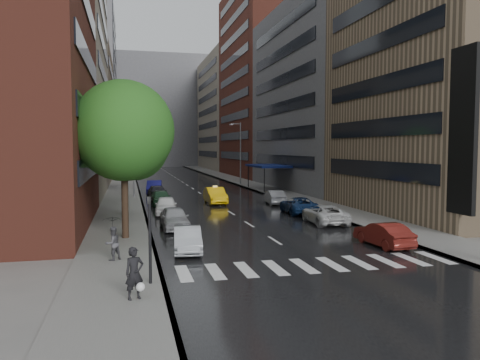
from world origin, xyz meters
The scene contains 20 objects.
ground centered at (0.00, 0.00, 0.00)m, with size 220.00×220.00×0.00m, color gray.
road centered at (0.00, 50.00, 0.01)m, with size 14.00×140.00×0.01m, color black.
sidewalk_left centered at (-9.00, 50.00, 0.07)m, with size 4.00×140.00×0.15m, color gray.
sidewalk_right centered at (9.00, 50.00, 0.07)m, with size 4.00×140.00×0.15m, color gray.
crosswalk centered at (0.20, -2.00, 0.01)m, with size 13.15×2.80×0.01m.
buildings_left centered at (-15.00, 58.79, 15.99)m, with size 8.00×108.00×38.00m.
buildings_right centered at (15.00, 56.70, 15.03)m, with size 8.05×109.10×36.00m.
building_far centered at (0.00, 118.00, 16.00)m, with size 40.00×14.00×32.00m, color slate.
tree_near centered at (-8.60, 6.21, 6.48)m, with size 5.93×5.93×9.46m.
tree_mid centered at (-8.60, 15.68, 7.15)m, with size 6.55×6.55×10.44m.
tree_far centered at (-8.60, 34.75, 5.74)m, with size 5.26×5.26×8.39m.
taxi centered at (-0.12, 22.75, 0.80)m, with size 1.70×4.86×1.60m, color #E1AB0B.
parked_cars_left centered at (-5.40, 20.16, 0.76)m, with size 2.12×36.11×1.61m.
parked_cars_right centered at (5.40, 11.53, 0.69)m, with size 2.66×24.14×1.39m.
ped_bag_walker centered at (-8.22, -5.49, 1.05)m, with size 0.79×0.65×1.86m.
ped_black_umbrella centered at (-9.16, 0.61, 1.39)m, with size 0.99×0.98×2.09m.
traffic_light centered at (-7.60, -3.66, 2.23)m, with size 0.18×0.15×3.45m.
street_lamp_left centered at (-7.72, 30.00, 4.89)m, with size 1.74×0.22×9.00m.
street_lamp_right centered at (7.72, 45.00, 4.89)m, with size 1.74×0.22×9.00m.
awning centered at (8.98, 35.00, 3.13)m, with size 4.00×8.00×3.12m.
Camera 1 is at (-8.40, -22.12, 5.51)m, focal length 35.00 mm.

